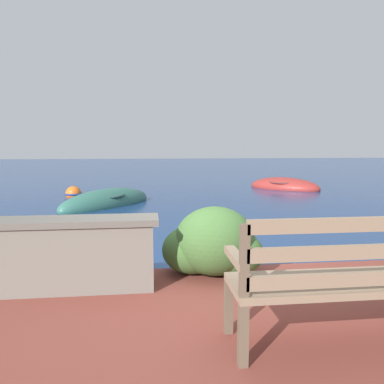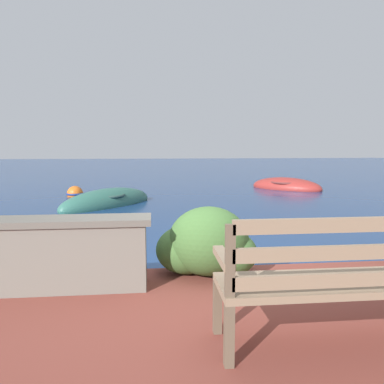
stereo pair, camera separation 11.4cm
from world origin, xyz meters
TOP-DOWN VIEW (x-y plane):
  - ground_plane at (0.00, 0.00)m, footprint 80.00×80.00m
  - park_bench at (0.62, -1.75)m, footprint 1.65×0.48m
  - stone_wall at (-1.75, -0.51)m, footprint 2.19×0.39m
  - hedge_clump_left at (-0.07, -0.23)m, footprint 1.07×0.77m
  - rowboat_nearest at (-1.83, 5.87)m, footprint 2.66×2.93m
  - rowboat_mid at (4.19, 9.03)m, footprint 2.70×2.71m
  - mooring_buoy at (-3.04, 7.73)m, footprint 0.54×0.54m

SIDE VIEW (x-z plane):
  - ground_plane at x=0.00m, z-range 0.00..0.00m
  - rowboat_mid at x=4.19m, z-range -0.30..0.43m
  - rowboat_nearest at x=-1.83m, z-range -0.33..0.46m
  - mooring_buoy at x=-3.04m, z-range -0.16..0.33m
  - hedge_clump_left at x=-0.07m, z-range 0.17..0.90m
  - stone_wall at x=-1.75m, z-range 0.22..0.91m
  - park_bench at x=0.62m, z-range 0.24..1.17m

